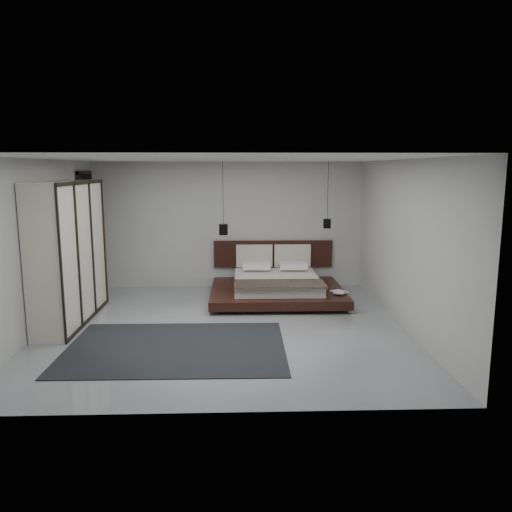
{
  "coord_description": "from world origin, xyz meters",
  "views": [
    {
      "loc": [
        0.24,
        -8.11,
        2.63
      ],
      "look_at": [
        0.56,
        1.2,
        1.01
      ],
      "focal_mm": 35.0,
      "sensor_mm": 36.0,
      "label": 1
    }
  ],
  "objects_px": {
    "rug": "(176,347)",
    "wardrobe": "(69,252)",
    "pendant_left": "(223,229)",
    "pendant_right": "(327,223)",
    "bed": "(276,285)",
    "lattice_screen": "(88,233)"
  },
  "relations": [
    {
      "from": "wardrobe",
      "to": "rug",
      "type": "height_order",
      "value": "wardrobe"
    },
    {
      "from": "lattice_screen",
      "to": "wardrobe",
      "type": "xyz_separation_m",
      "value": [
        0.25,
        -1.97,
        -0.08
      ]
    },
    {
      "from": "pendant_left",
      "to": "pendant_right",
      "type": "relative_size",
      "value": 1.09
    },
    {
      "from": "lattice_screen",
      "to": "bed",
      "type": "relative_size",
      "value": 0.98
    },
    {
      "from": "lattice_screen",
      "to": "rug",
      "type": "height_order",
      "value": "lattice_screen"
    },
    {
      "from": "lattice_screen",
      "to": "wardrobe",
      "type": "distance_m",
      "value": 1.99
    },
    {
      "from": "lattice_screen",
      "to": "rug",
      "type": "relative_size",
      "value": 0.8
    },
    {
      "from": "bed",
      "to": "lattice_screen",
      "type": "bearing_deg",
      "value": 172.27
    },
    {
      "from": "pendant_left",
      "to": "rug",
      "type": "xyz_separation_m",
      "value": [
        -0.63,
        -3.28,
        -1.39
      ]
    },
    {
      "from": "pendant_right",
      "to": "rug",
      "type": "height_order",
      "value": "pendant_right"
    },
    {
      "from": "rug",
      "to": "wardrobe",
      "type": "bearing_deg",
      "value": 144.17
    },
    {
      "from": "lattice_screen",
      "to": "pendant_right",
      "type": "height_order",
      "value": "pendant_right"
    },
    {
      "from": "pendant_left",
      "to": "lattice_screen",
      "type": "bearing_deg",
      "value": 177.43
    },
    {
      "from": "wardrobe",
      "to": "rug",
      "type": "relative_size",
      "value": 0.77
    },
    {
      "from": "bed",
      "to": "pendant_left",
      "type": "xyz_separation_m",
      "value": [
        -1.09,
        0.41,
        1.11
      ]
    },
    {
      "from": "bed",
      "to": "rug",
      "type": "distance_m",
      "value": 3.35
    },
    {
      "from": "wardrobe",
      "to": "rug",
      "type": "distance_m",
      "value": 2.74
    },
    {
      "from": "pendant_right",
      "to": "rug",
      "type": "bearing_deg",
      "value": -130.69
    },
    {
      "from": "pendant_right",
      "to": "wardrobe",
      "type": "relative_size",
      "value": 0.56
    },
    {
      "from": "wardrobe",
      "to": "rug",
      "type": "bearing_deg",
      "value": -35.83
    },
    {
      "from": "bed",
      "to": "wardrobe",
      "type": "bearing_deg",
      "value": -158.92
    },
    {
      "from": "pendant_left",
      "to": "pendant_right",
      "type": "xyz_separation_m",
      "value": [
        2.19,
        -0.0,
        0.12
      ]
    }
  ]
}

